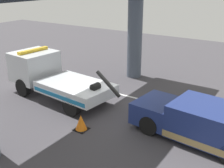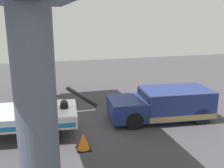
% 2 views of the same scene
% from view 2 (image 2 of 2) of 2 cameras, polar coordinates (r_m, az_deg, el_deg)
% --- Properties ---
extents(ground_plane, '(60.00, 40.00, 0.10)m').
position_cam_2_polar(ground_plane, '(12.67, -7.17, -9.85)').
color(ground_plane, '#423F44').
extents(lane_stripe_west, '(2.60, 0.16, 0.01)m').
position_cam_2_polar(lane_stripe_west, '(16.56, 12.50, -3.97)').
color(lane_stripe_west, silver).
rests_on(lane_stripe_west, ground).
extents(lane_stripe_mid, '(2.60, 0.16, 0.01)m').
position_cam_2_polar(lane_stripe_mid, '(14.77, -8.59, -6.05)').
color(lane_stripe_mid, silver).
rests_on(lane_stripe_mid, ground).
extents(towed_van_green, '(5.38, 2.66, 1.58)m').
position_cam_2_polar(towed_van_green, '(13.67, 11.49, -4.45)').
color(towed_van_green, navy).
rests_on(towed_van_green, ground).
extents(overpass_structure, '(3.60, 13.14, 6.79)m').
position_cam_2_polar(overpass_structure, '(11.45, -17.33, 16.46)').
color(overpass_structure, '#4C5666').
rests_on(overpass_structure, ground).
extents(traffic_cone_orange, '(0.59, 0.59, 0.70)m').
position_cam_2_polar(traffic_cone_orange, '(10.65, -6.31, -12.46)').
color(traffic_cone_orange, orange).
rests_on(traffic_cone_orange, ground).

